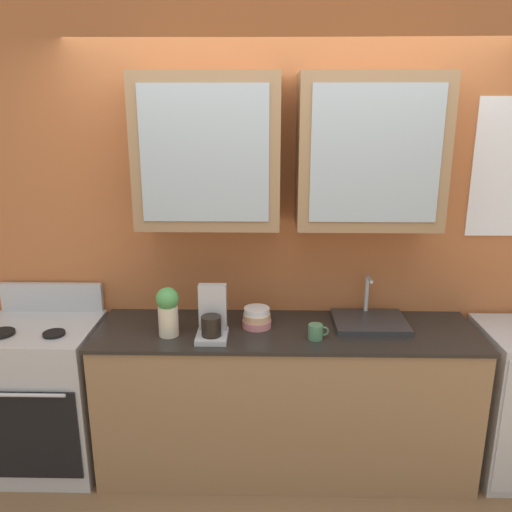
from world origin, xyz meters
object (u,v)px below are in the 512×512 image
stove_range (44,395)px  coffee_maker (212,318)px  bowl_stack (257,318)px  sink_faucet (370,321)px  cup_near_sink (316,332)px  vase (168,310)px

stove_range → coffee_maker: (1.04, -0.10, 0.55)m
bowl_stack → sink_faucet: bearing=4.6°
cup_near_sink → coffee_maker: bearing=178.1°
bowl_stack → vase: bearing=-165.5°
sink_faucet → vase: 1.17m
sink_faucet → stove_range: bearing=-177.3°
stove_range → vase: vase is taller
sink_faucet → coffee_maker: 0.93m
stove_range → coffee_maker: size_ratio=3.73×
sink_faucet → vase: bearing=-171.1°
bowl_stack → coffee_maker: size_ratio=0.58×
vase → cup_near_sink: bearing=-2.3°
stove_range → bowl_stack: 1.38m
bowl_stack → cup_near_sink: size_ratio=1.48×
coffee_maker → bowl_stack: bearing=30.0°
stove_range → sink_faucet: size_ratio=2.57×
stove_range → vase: bearing=-6.4°
stove_range → coffee_maker: 1.18m
vase → bowl_stack: bearing=14.5°
vase → coffee_maker: 0.25m
bowl_stack → vase: 0.51m
stove_range → cup_near_sink: size_ratio=9.54×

